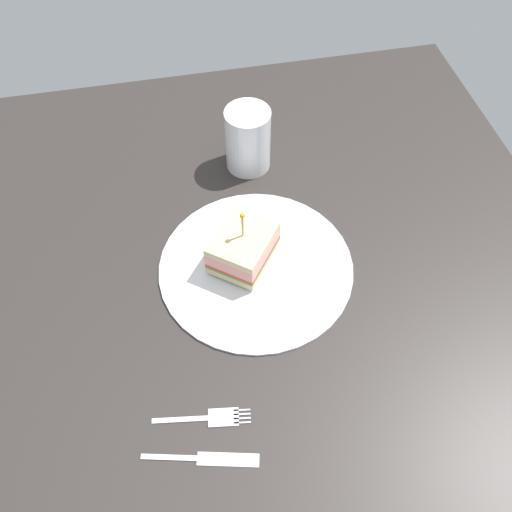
{
  "coord_description": "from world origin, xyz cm",
  "views": [
    {
      "loc": [
        42.51,
        -8.76,
        62.85
      ],
      "look_at": [
        0.0,
        0.0,
        2.81
      ],
      "focal_mm": 38.15,
      "sensor_mm": 36.0,
      "label": 1
    }
  ],
  "objects_px": {
    "sandwich_half_center": "(243,247)",
    "drink_glass": "(248,142)",
    "knife": "(208,459)",
    "fork": "(213,418)",
    "plate": "(256,266)"
  },
  "relations": [
    {
      "from": "sandwich_half_center",
      "to": "drink_glass",
      "type": "height_order",
      "value": "drink_glass"
    },
    {
      "from": "drink_glass",
      "to": "knife",
      "type": "distance_m",
      "value": 0.47
    },
    {
      "from": "sandwich_half_center",
      "to": "knife",
      "type": "distance_m",
      "value": 0.28
    },
    {
      "from": "knife",
      "to": "fork",
      "type": "bearing_deg",
      "value": 164.21
    },
    {
      "from": "fork",
      "to": "sandwich_half_center",
      "type": "bearing_deg",
      "value": 159.95
    },
    {
      "from": "sandwich_half_center",
      "to": "fork",
      "type": "distance_m",
      "value": 0.23
    },
    {
      "from": "fork",
      "to": "knife",
      "type": "relative_size",
      "value": 0.88
    },
    {
      "from": "plate",
      "to": "knife",
      "type": "height_order",
      "value": "plate"
    },
    {
      "from": "sandwich_half_center",
      "to": "knife",
      "type": "height_order",
      "value": "sandwich_half_center"
    },
    {
      "from": "sandwich_half_center",
      "to": "plate",
      "type": "bearing_deg",
      "value": 44.14
    },
    {
      "from": "plate",
      "to": "sandwich_half_center",
      "type": "xyz_separation_m",
      "value": [
        -0.02,
        -0.01,
        0.03
      ]
    },
    {
      "from": "drink_glass",
      "to": "fork",
      "type": "relative_size",
      "value": 0.9
    },
    {
      "from": "sandwich_half_center",
      "to": "fork",
      "type": "bearing_deg",
      "value": -20.05
    },
    {
      "from": "plate",
      "to": "knife",
      "type": "xyz_separation_m",
      "value": [
        0.25,
        -0.11,
        -0.0
      ]
    },
    {
      "from": "plate",
      "to": "sandwich_half_center",
      "type": "height_order",
      "value": "sandwich_half_center"
    }
  ]
}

